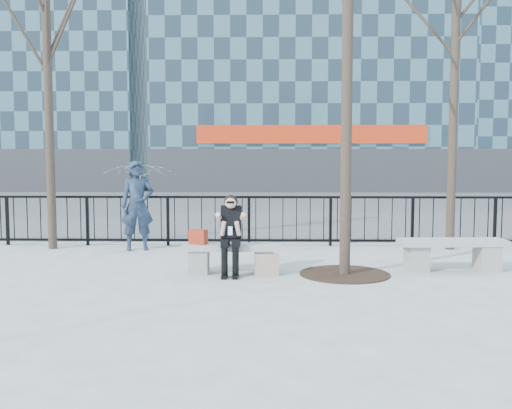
{
  "coord_description": "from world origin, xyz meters",
  "views": [
    {
      "loc": [
        0.61,
        -9.52,
        1.96
      ],
      "look_at": [
        0.4,
        0.8,
        1.1
      ],
      "focal_mm": 40.0,
      "sensor_mm": 36.0,
      "label": 1
    }
  ],
  "objects_px": {
    "bench_main": "(231,255)",
    "seated_woman": "(231,235)",
    "bench_second": "(452,251)",
    "standing_man": "(137,206)"
  },
  "relations": [
    {
      "from": "bench_main",
      "to": "seated_woman",
      "type": "relative_size",
      "value": 1.23
    },
    {
      "from": "bench_second",
      "to": "seated_woman",
      "type": "distance_m",
      "value": 3.85
    },
    {
      "from": "bench_main",
      "to": "seated_woman",
      "type": "bearing_deg",
      "value": -90.0
    },
    {
      "from": "seated_woman",
      "to": "standing_man",
      "type": "relative_size",
      "value": 0.71
    },
    {
      "from": "standing_man",
      "to": "bench_second",
      "type": "bearing_deg",
      "value": -36.03
    },
    {
      "from": "bench_second",
      "to": "bench_main",
      "type": "bearing_deg",
      "value": -178.13
    },
    {
      "from": "bench_main",
      "to": "seated_woman",
      "type": "xyz_separation_m",
      "value": [
        0.0,
        -0.16,
        0.37
      ]
    },
    {
      "from": "bench_main",
      "to": "standing_man",
      "type": "height_order",
      "value": "standing_man"
    },
    {
      "from": "bench_main",
      "to": "seated_woman",
      "type": "distance_m",
      "value": 0.4
    },
    {
      "from": "seated_woman",
      "to": "standing_man",
      "type": "height_order",
      "value": "standing_man"
    }
  ]
}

